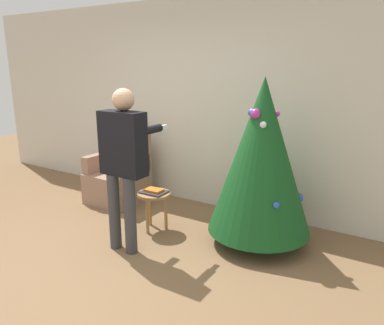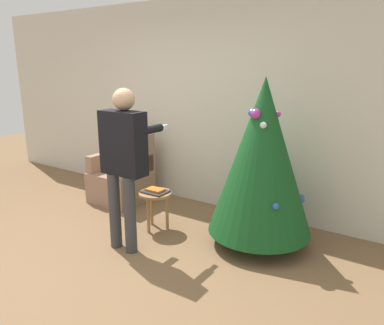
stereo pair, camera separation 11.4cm
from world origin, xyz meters
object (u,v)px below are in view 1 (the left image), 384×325
at_px(christmas_tree, 262,157).
at_px(person_standing, 123,156).
at_px(side_stool, 154,199).
at_px(armchair, 119,178).

distance_m(christmas_tree, person_standing, 1.40).
height_order(person_standing, side_stool, person_standing).
height_order(armchair, person_standing, person_standing).
height_order(armchair, side_stool, armchair).
bearing_deg(side_stool, person_standing, -86.47).
bearing_deg(christmas_tree, armchair, 174.85).
bearing_deg(armchair, side_stool, -27.06).
bearing_deg(person_standing, side_stool, 93.53).
distance_m(christmas_tree, armchair, 2.25).
xyz_separation_m(christmas_tree, side_stool, (-1.15, -0.32, -0.59)).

